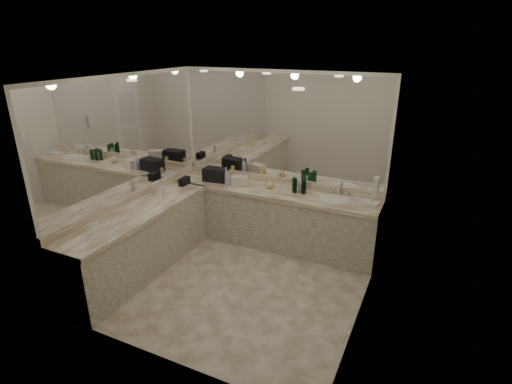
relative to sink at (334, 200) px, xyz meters
The scene contains 37 objects.
floor 1.77m from the sink, 128.37° to the right, with size 3.20×3.20×0.00m, color beige.
ceiling 2.29m from the sink, 128.37° to the right, with size 3.20×3.20×0.00m, color white.
wall_back 1.08m from the sink, 162.47° to the left, with size 3.20×0.02×2.60m, color silver.
wall_left 2.85m from the sink, 154.80° to the right, with size 0.02×3.00×2.60m, color silver.
wall_right 1.42m from the sink, 61.56° to the right, with size 0.02×3.00×2.60m, color silver.
vanity_back_base 1.06m from the sink, behind, with size 3.20×0.60×0.84m, color beige.
vanity_back_top 0.95m from the sink, behind, with size 3.20×0.64×0.06m, color #F2E8CD.
vanity_left_base 2.75m from the sink, 146.31° to the right, with size 0.60×2.40×0.84m, color beige.
vanity_left_top 2.70m from the sink, 146.19° to the right, with size 0.64×2.42×0.06m, color #F2E8CD.
backsplash_back 0.99m from the sink, 163.58° to the left, with size 3.20×0.04×0.10m, color #F2E8CD.
backsplash_left 2.80m from the sink, 154.62° to the right, with size 0.04×3.00×0.10m, color #F2E8CD.
mirror_back 1.33m from the sink, 163.13° to the left, with size 3.12×0.01×1.55m, color white.
mirror_left 2.94m from the sink, 154.69° to the right, with size 0.01×2.92×1.55m, color white.
sink is the anchor object (origin of this frame).
faucet 0.22m from the sink, 90.00° to the left, with size 0.24×0.16×0.14m, color silver.
wall_phone 0.91m from the sink, 39.57° to the right, with size 0.06×0.10×0.24m, color white.
door 1.82m from the sink, 69.46° to the right, with size 0.02×0.82×2.10m, color white.
black_toiletry_bag 1.92m from the sink, behind, with size 0.36×0.23×0.21m, color black.
black_bag_spill 2.28m from the sink, behind, with size 0.09×0.20×0.11m, color black.
cream_cosmetic_case 1.48m from the sink, behind, with size 0.24×0.15×0.14m, color beige.
hand_towel 0.48m from the sink, ahead, with size 0.23×0.15×0.04m, color white.
lotion_left 2.43m from the sink, 158.16° to the right, with size 0.06×0.06×0.15m, color white.
soap_bottle_a 1.73m from the sink, behind, with size 0.09×0.09×0.24m, color beige.
soap_bottle_b 1.65m from the sink, behind, with size 0.09×0.09×0.21m, color #B3B1D0.
soap_bottle_c 1.01m from the sink, behind, with size 0.12×0.12×0.16m, color #DBCA84.
green_bottle_0 0.65m from the sink, behind, with size 0.06×0.06×0.20m, color #134721.
green_bottle_1 0.53m from the sink, 165.18° to the left, with size 0.07×0.07×0.19m, color #134721.
green_bottle_2 0.61m from the sink, behind, with size 0.06×0.06×0.22m, color #134721.
green_bottle_3 0.48m from the sink, behind, with size 0.07×0.07×0.19m, color #134721.
amenity_bottle_0 1.86m from the sink, behind, with size 0.06×0.06×0.12m, color #F2D84C.
amenity_bottle_1 0.53m from the sink, 165.42° to the left, with size 0.05×0.05×0.07m, color white.
amenity_bottle_2 1.97m from the sink, behind, with size 0.06×0.06×0.13m, color white.
amenity_bottle_3 1.35m from the sink, behind, with size 0.06×0.06×0.09m, color #F2D84C.
amenity_bottle_4 1.74m from the sink, behind, with size 0.05×0.05×0.08m, color #E57F66.
amenity_bottle_5 2.12m from the sink, behind, with size 0.07×0.07×0.08m, color #E0B28C.
amenity_bottle_6 1.76m from the sink, behind, with size 0.05×0.05×0.10m, color white.
amenity_bottle_7 0.57m from the sink, 167.41° to the left, with size 0.06×0.06×0.12m, color silver.
Camera 1 is at (2.16, -3.95, 3.00)m, focal length 28.00 mm.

